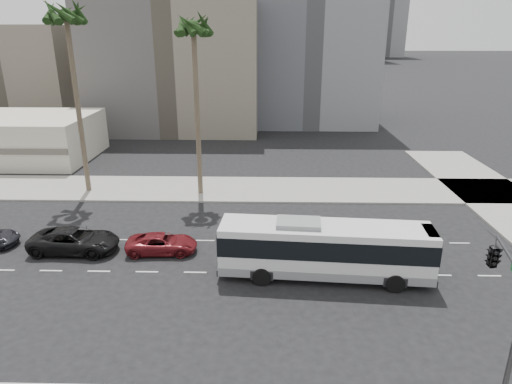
{
  "coord_description": "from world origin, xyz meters",
  "views": [
    {
      "loc": [
        1.33,
        -24.35,
        14.01
      ],
      "look_at": [
        0.67,
        4.0,
        3.89
      ],
      "focal_mm": 31.54,
      "sensor_mm": 36.0,
      "label": 1
    }
  ],
  "objects_px": {
    "palm_near": "(194,31)",
    "palm_mid": "(66,19)",
    "car_a": "(162,243)",
    "city_bus": "(325,248)",
    "traffic_signal": "(495,266)",
    "car_b": "(75,240)"
  },
  "relations": [
    {
      "from": "city_bus",
      "to": "palm_mid",
      "type": "relative_size",
      "value": 0.76
    },
    {
      "from": "car_a",
      "to": "palm_near",
      "type": "relative_size",
      "value": 0.3
    },
    {
      "from": "car_a",
      "to": "car_b",
      "type": "bearing_deg",
      "value": 87.03
    },
    {
      "from": "city_bus",
      "to": "car_a",
      "type": "relative_size",
      "value": 2.71
    },
    {
      "from": "car_a",
      "to": "traffic_signal",
      "type": "xyz_separation_m",
      "value": [
        15.66,
        -11.73,
        5.01
      ]
    },
    {
      "from": "palm_near",
      "to": "palm_mid",
      "type": "bearing_deg",
      "value": 177.54
    },
    {
      "from": "car_a",
      "to": "city_bus",
      "type": "bearing_deg",
      "value": -108.72
    },
    {
      "from": "city_bus",
      "to": "traffic_signal",
      "type": "xyz_separation_m",
      "value": [
        5.18,
        -8.8,
        3.77
      ]
    },
    {
      "from": "city_bus",
      "to": "car_b",
      "type": "height_order",
      "value": "city_bus"
    },
    {
      "from": "traffic_signal",
      "to": "palm_near",
      "type": "height_order",
      "value": "palm_near"
    },
    {
      "from": "traffic_signal",
      "to": "palm_mid",
      "type": "distance_m",
      "value": 35.82
    },
    {
      "from": "palm_near",
      "to": "car_a",
      "type": "bearing_deg",
      "value": -94.85
    },
    {
      "from": "city_bus",
      "to": "palm_mid",
      "type": "bearing_deg",
      "value": 147.65
    },
    {
      "from": "city_bus",
      "to": "car_b",
      "type": "xyz_separation_m",
      "value": [
        -16.37,
        2.91,
        -1.08
      ]
    },
    {
      "from": "palm_near",
      "to": "city_bus",
      "type": "bearing_deg",
      "value": -56.69
    },
    {
      "from": "traffic_signal",
      "to": "palm_mid",
      "type": "xyz_separation_m",
      "value": [
        -25.17,
        23.72,
        9.32
      ]
    },
    {
      "from": "car_b",
      "to": "palm_near",
      "type": "xyz_separation_m",
      "value": [
        6.87,
        11.56,
        13.26
      ]
    },
    {
      "from": "palm_mid",
      "to": "palm_near",
      "type": "bearing_deg",
      "value": -2.46
    },
    {
      "from": "car_a",
      "to": "traffic_signal",
      "type": "distance_m",
      "value": 20.2
    },
    {
      "from": "car_a",
      "to": "traffic_signal",
      "type": "bearing_deg",
      "value": -129.95
    },
    {
      "from": "city_bus",
      "to": "traffic_signal",
      "type": "height_order",
      "value": "traffic_signal"
    },
    {
      "from": "traffic_signal",
      "to": "palm_near",
      "type": "bearing_deg",
      "value": 134.28
    }
  ]
}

